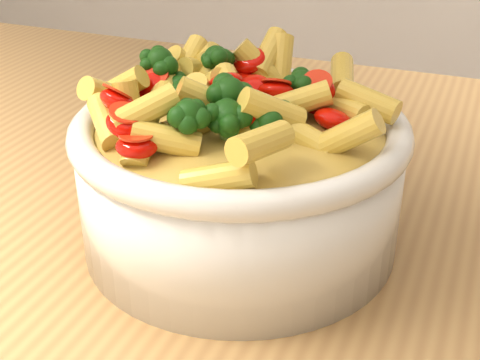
% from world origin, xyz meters
% --- Properties ---
extents(table, '(1.20, 0.80, 0.90)m').
position_xyz_m(table, '(0.00, 0.00, 0.80)').
color(table, '#AB7F49').
rests_on(table, ground).
extents(serving_bowl, '(0.23, 0.23, 0.10)m').
position_xyz_m(serving_bowl, '(0.03, -0.03, 0.95)').
color(serving_bowl, silver).
rests_on(serving_bowl, table).
extents(pasta_salad, '(0.18, 0.18, 0.04)m').
position_xyz_m(pasta_salad, '(0.03, -0.03, 1.01)').
color(pasta_salad, '#E8BA49').
rests_on(pasta_salad, serving_bowl).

